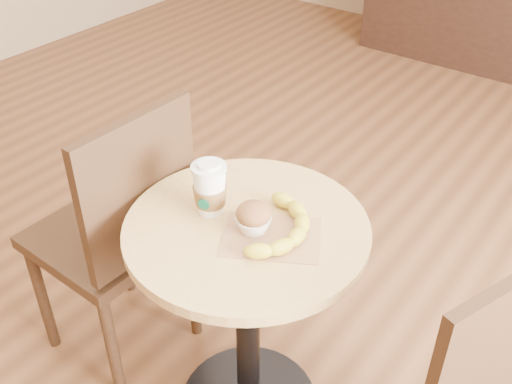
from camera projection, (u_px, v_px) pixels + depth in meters
cafe_table at (247, 294)px, 1.66m from camera, size 0.63×0.63×0.75m
chair_left at (120, 231)px, 1.84m from camera, size 0.44×0.44×0.97m
kraft_bag at (272, 237)px, 1.48m from camera, size 0.30×0.28×0.00m
coffee_cup at (210, 190)px, 1.53m from camera, size 0.09×0.09×0.15m
muffin at (254, 218)px, 1.47m from camera, size 0.09×0.09×0.08m
banana at (279, 227)px, 1.47m from camera, size 0.24×0.31×0.04m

